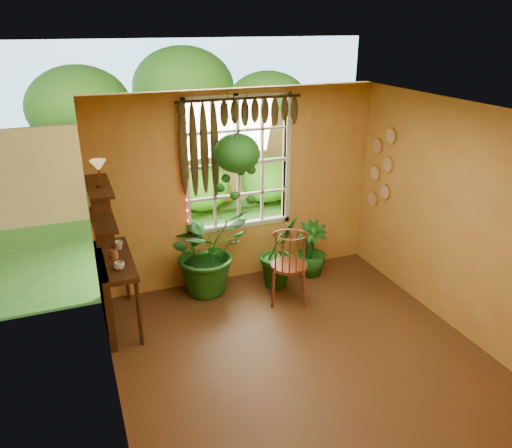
% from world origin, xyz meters
% --- Properties ---
extents(floor, '(4.50, 4.50, 0.00)m').
position_xyz_m(floor, '(0.00, 0.00, 0.00)').
color(floor, '#582F19').
rests_on(floor, ground).
extents(ceiling, '(4.50, 4.50, 0.00)m').
position_xyz_m(ceiling, '(0.00, 0.00, 2.70)').
color(ceiling, silver).
rests_on(ceiling, wall_back).
extents(wall_back, '(4.00, 0.00, 4.00)m').
position_xyz_m(wall_back, '(0.00, 2.25, 1.35)').
color(wall_back, gold).
rests_on(wall_back, floor).
extents(wall_left, '(0.00, 4.50, 4.50)m').
position_xyz_m(wall_left, '(-2.00, 0.00, 1.35)').
color(wall_left, gold).
rests_on(wall_left, floor).
extents(wall_right, '(0.00, 4.50, 4.50)m').
position_xyz_m(wall_right, '(2.00, 0.00, 1.35)').
color(wall_right, gold).
rests_on(wall_right, floor).
extents(window, '(1.52, 0.10, 1.86)m').
position_xyz_m(window, '(0.00, 2.28, 1.70)').
color(window, silver).
rests_on(window, wall_back).
extents(valance_vine, '(1.70, 0.12, 1.10)m').
position_xyz_m(valance_vine, '(-0.08, 2.16, 2.28)').
color(valance_vine, '#39230F').
rests_on(valance_vine, window).
extents(string_lights, '(0.03, 0.03, 1.54)m').
position_xyz_m(string_lights, '(-0.76, 2.19, 1.75)').
color(string_lights, '#FF2633').
rests_on(string_lights, window).
extents(wall_plates, '(0.04, 0.32, 1.10)m').
position_xyz_m(wall_plates, '(1.98, 1.79, 1.55)').
color(wall_plates, '#FFEFD0').
rests_on(wall_plates, wall_right).
extents(counter_ledge, '(0.40, 1.20, 0.90)m').
position_xyz_m(counter_ledge, '(-1.91, 1.60, 0.55)').
color(counter_ledge, '#39230F').
rests_on(counter_ledge, floor).
extents(shelf_lower, '(0.25, 0.90, 0.04)m').
position_xyz_m(shelf_lower, '(-1.88, 1.60, 1.40)').
color(shelf_lower, '#39230F').
rests_on(shelf_lower, wall_left).
extents(shelf_upper, '(0.25, 0.90, 0.04)m').
position_xyz_m(shelf_upper, '(-1.88, 1.60, 1.80)').
color(shelf_upper, '#39230F').
rests_on(shelf_upper, wall_left).
extents(backyard, '(14.00, 10.00, 12.00)m').
position_xyz_m(backyard, '(0.24, 6.87, 1.28)').
color(backyard, '#245317').
rests_on(backyard, ground).
extents(windsor_chair, '(0.64, 0.65, 1.30)m').
position_xyz_m(windsor_chair, '(0.36, 1.33, 0.38)').
color(windsor_chair, brown).
rests_on(windsor_chair, floor).
extents(potted_plant_left, '(1.33, 1.22, 1.25)m').
position_xyz_m(potted_plant_left, '(-0.56, 2.00, 0.62)').
color(potted_plant_left, '#134713').
rests_on(potted_plant_left, floor).
extents(potted_plant_mid, '(0.68, 0.60, 1.05)m').
position_xyz_m(potted_plant_mid, '(0.42, 1.79, 0.52)').
color(potted_plant_mid, '#134713').
rests_on(potted_plant_mid, floor).
extents(potted_plant_right, '(0.58, 0.58, 0.81)m').
position_xyz_m(potted_plant_right, '(0.98, 1.91, 0.40)').
color(potted_plant_right, '#134713').
rests_on(potted_plant_right, floor).
extents(hanging_basket, '(0.59, 0.59, 1.39)m').
position_xyz_m(hanging_basket, '(-0.16, 1.87, 1.89)').
color(hanging_basket, black).
rests_on(hanging_basket, ceiling).
extents(cup_a, '(0.12, 0.12, 0.09)m').
position_xyz_m(cup_a, '(-1.78, 1.28, 0.95)').
color(cup_a, silver).
rests_on(cup_a, counter_ledge).
extents(cup_b, '(0.14, 0.14, 0.10)m').
position_xyz_m(cup_b, '(-1.72, 1.84, 0.95)').
color(cup_b, beige).
rests_on(cup_b, counter_ledge).
extents(brush_jar, '(0.09, 0.09, 0.34)m').
position_xyz_m(brush_jar, '(-1.80, 1.60, 1.03)').
color(brush_jar, '#95572B').
rests_on(brush_jar, counter_ledge).
extents(shelf_vase, '(0.12, 0.12, 0.12)m').
position_xyz_m(shelf_vase, '(-1.87, 1.89, 1.48)').
color(shelf_vase, '#B2AD99').
rests_on(shelf_vase, shelf_lower).
extents(tiffany_lamp, '(0.18, 0.18, 0.30)m').
position_xyz_m(tiffany_lamp, '(-1.86, 1.54, 2.04)').
color(tiffany_lamp, brown).
rests_on(tiffany_lamp, shelf_upper).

